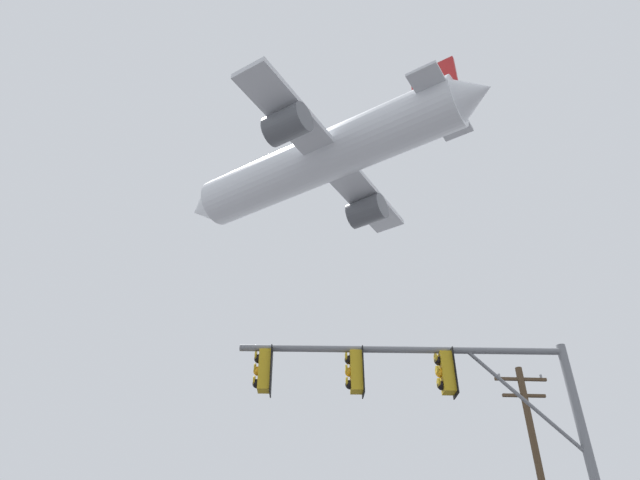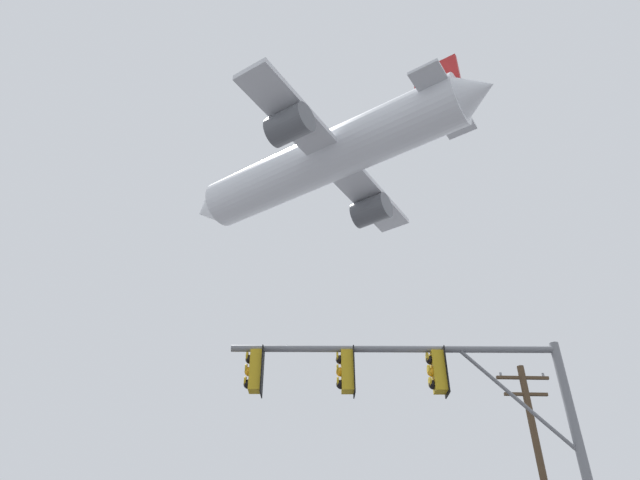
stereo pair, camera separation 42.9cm
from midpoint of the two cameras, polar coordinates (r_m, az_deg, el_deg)
name	(u,v)px [view 2 (the right image)]	position (r m, az deg, el deg)	size (l,w,h in m)	color
signal_pole_near	(437,410)	(12.55, 12.80, -16.41)	(7.30, 0.58, 6.78)	slate
airplane	(327,159)	(48.66, 0.99, 8.23)	(26.24, 20.79, 8.09)	white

